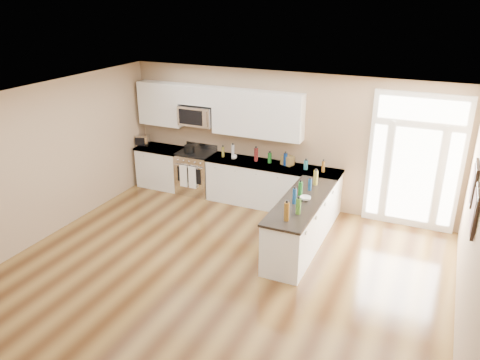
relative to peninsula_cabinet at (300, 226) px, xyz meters
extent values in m
plane|color=#4A2C14|center=(-0.93, -2.24, -0.43)|extent=(8.00, 8.00, 0.00)
plane|color=tan|center=(-0.93, 1.76, 0.97)|extent=(7.00, 0.00, 7.00)
plane|color=tan|center=(-4.42, -2.24, 0.97)|extent=(0.00, 8.00, 8.00)
plane|color=tan|center=(2.57, -2.24, 0.97)|extent=(0.00, 8.00, 8.00)
plane|color=white|center=(-0.93, -2.24, 2.37)|extent=(8.00, 8.00, 0.00)
cube|color=white|center=(-3.80, 1.45, 0.02)|extent=(1.06, 0.62, 0.90)
cube|color=black|center=(-3.80, 1.45, -0.38)|extent=(1.02, 0.52, 0.10)
cube|color=black|center=(-3.80, 1.45, 0.49)|extent=(1.10, 0.66, 0.04)
cube|color=white|center=(-1.08, 1.45, 0.02)|extent=(2.81, 0.62, 0.90)
cube|color=black|center=(-1.08, 1.45, -0.38)|extent=(2.77, 0.52, 0.10)
cube|color=black|center=(-1.08, 1.45, 0.49)|extent=(2.85, 0.66, 0.04)
cube|color=white|center=(0.00, 0.00, 0.02)|extent=(0.65, 2.28, 0.90)
cube|color=black|center=(0.00, 0.00, -0.38)|extent=(0.61, 2.18, 0.10)
cube|color=black|center=(0.00, 0.00, 0.49)|extent=(0.69, 2.32, 0.04)
cube|color=white|center=(-3.81, 1.59, 1.49)|extent=(1.04, 0.33, 0.95)
cube|color=white|center=(-1.50, 1.59, 1.49)|extent=(1.94, 0.33, 0.95)
cube|color=white|center=(-2.88, 1.59, 1.77)|extent=(0.82, 0.33, 0.40)
cube|color=silver|center=(-2.88, 1.56, 1.33)|extent=(0.78, 0.40, 0.42)
cube|color=black|center=(-2.94, 1.35, 1.33)|extent=(0.56, 0.01, 0.32)
cube|color=white|center=(1.62, 1.72, 0.87)|extent=(1.70, 0.08, 2.60)
cube|color=white|center=(1.62, 1.67, 0.62)|extent=(0.78, 0.02, 1.80)
cube|color=white|center=(0.96, 1.67, 0.62)|extent=(0.22, 0.02, 1.80)
cube|color=white|center=(2.28, 1.67, 0.62)|extent=(0.22, 0.02, 1.80)
cube|color=white|center=(1.62, 1.67, 1.87)|extent=(1.50, 0.02, 0.40)
cube|color=black|center=(2.54, -0.04, 1.27)|extent=(0.04, 0.58, 0.58)
cube|color=#953B55|center=(2.52, -0.04, 1.27)|extent=(0.01, 0.46, 0.46)
cube|color=black|center=(2.54, -1.04, 1.27)|extent=(0.04, 0.58, 0.58)
cube|color=#953B55|center=(2.52, -1.04, 1.27)|extent=(0.01, 0.46, 0.46)
cube|color=silver|center=(-2.89, 1.45, 0.03)|extent=(0.79, 0.65, 0.92)
cube|color=black|center=(-2.89, 1.45, 0.50)|extent=(0.79, 0.60, 0.03)
cube|color=silver|center=(-2.89, 1.75, 0.58)|extent=(0.79, 0.04, 0.14)
cube|color=black|center=(-2.89, 1.12, 0.09)|extent=(0.58, 0.01, 0.34)
cylinder|color=silver|center=(-2.89, 1.10, 0.31)|extent=(0.70, 0.02, 0.02)
cube|color=white|center=(-3.01, 1.09, 0.07)|extent=(0.18, 0.02, 0.50)
cube|color=white|center=(-2.79, 1.09, 0.07)|extent=(0.18, 0.02, 0.50)
cylinder|color=black|center=(-3.02, 1.40, 0.60)|extent=(0.30, 0.30, 0.18)
cube|color=silver|center=(-4.28, 1.44, 0.63)|extent=(0.34, 0.30, 0.24)
cube|color=brown|center=(-0.80, 1.56, 0.60)|extent=(0.28, 0.24, 0.19)
imported|color=white|center=(-4.28, 1.47, 0.53)|extent=(0.21, 0.21, 0.05)
imported|color=white|center=(0.05, 0.02, 0.53)|extent=(0.21, 0.21, 0.06)
imported|color=white|center=(-1.95, 1.43, 0.55)|extent=(0.12, 0.12, 0.09)
cylinder|color=#19591E|center=(-0.07, 0.11, 0.64)|extent=(0.08, 0.08, 0.28)
cylinder|color=navy|center=(-0.08, -0.19, 0.64)|extent=(0.07, 0.07, 0.26)
cylinder|color=brown|center=(0.01, -0.84, 0.66)|extent=(0.09, 0.09, 0.30)
cylinder|color=olive|center=(0.02, 0.76, 0.64)|extent=(0.09, 0.09, 0.27)
cylinder|color=#26727F|center=(-0.38, 1.45, 0.60)|extent=(0.09, 0.09, 0.19)
cylinder|color=#591919|center=(-1.48, 1.51, 0.65)|extent=(0.08, 0.08, 0.28)
cylinder|color=#B2B2B7|center=(-1.98, 1.43, 0.66)|extent=(0.06, 0.06, 0.31)
cylinder|color=navy|center=(-0.83, 1.50, 0.63)|extent=(0.08, 0.08, 0.26)
cylinder|color=#3F7226|center=(0.10, -0.54, 0.64)|extent=(0.08, 0.08, 0.27)
cylinder|color=#19591E|center=(-1.18, 1.52, 0.61)|extent=(0.08, 0.08, 0.21)
cylinder|color=navy|center=(0.00, 0.46, 0.61)|extent=(0.06, 0.06, 0.21)
cylinder|color=brown|center=(-0.03, 1.46, 0.61)|extent=(0.07, 0.07, 0.22)
cylinder|color=olive|center=(-2.23, 1.47, 0.62)|extent=(0.06, 0.06, 0.22)
camera|label=1|loc=(2.03, -7.07, 3.82)|focal=35.00mm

